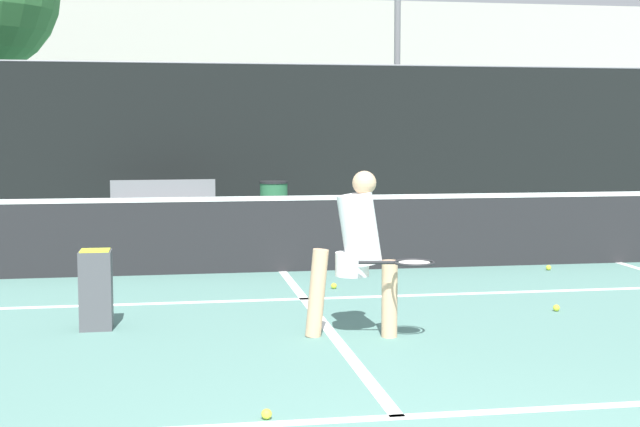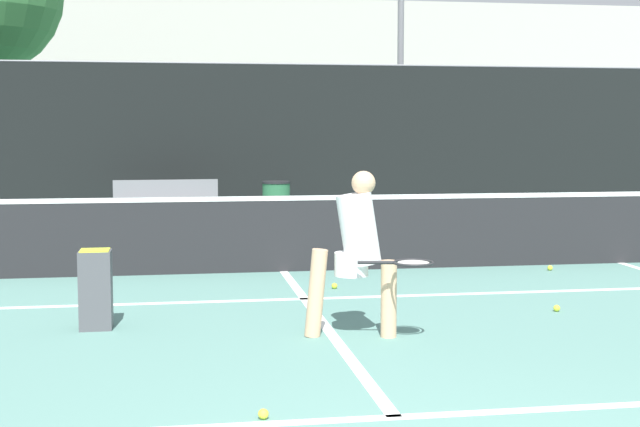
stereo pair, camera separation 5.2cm
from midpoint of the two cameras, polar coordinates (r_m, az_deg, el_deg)
court_baseline_near at (r=5.65m, az=5.06°, el=-12.84°), size 11.00×0.10×0.01m
court_service_line at (r=9.36m, az=-0.84°, el=-5.47°), size 8.25×0.10×0.01m
court_center_mark at (r=8.36m, az=0.20°, el=-6.80°), size 0.10×5.73×0.01m
net at (r=11.08m, az=-2.22°, el=-1.12°), size 11.09×0.09×1.07m
fence_back at (r=17.43m, az=-4.82°, el=4.57°), size 24.00×0.06×3.05m
player_practicing at (r=7.56m, az=2.59°, el=-2.21°), size 1.06×0.68×1.43m
tennis_ball_scattered_2 at (r=11.59m, az=14.63°, el=-3.39°), size 0.07×0.07×0.07m
tennis_ball_scattered_3 at (r=9.94m, az=1.08°, el=-4.65°), size 0.07×0.07×0.07m
tennis_ball_scattered_9 at (r=5.60m, az=-3.38°, el=-12.69°), size 0.07×0.07×0.07m
tennis_ball_scattered_11 at (r=9.03m, az=15.07°, el=-5.87°), size 0.07×0.07×0.07m
ball_hopper at (r=8.18m, az=-13.99°, el=-4.61°), size 0.28×0.28×0.71m
courtside_bench at (r=16.28m, az=-9.72°, el=0.78°), size 1.89×0.45×0.86m
trash_bin at (r=16.17m, az=-2.73°, el=0.61°), size 0.52×0.52×0.83m
parked_car at (r=21.15m, az=-3.34°, el=2.13°), size 1.90×4.31×1.33m
building_far at (r=31.49m, az=-6.83°, el=7.77°), size 36.00×2.40×6.17m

